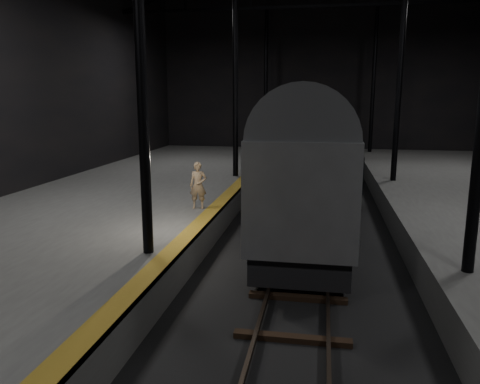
# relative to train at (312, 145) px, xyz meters

# --- Properties ---
(ground) EXTENTS (44.00, 44.00, 0.00)m
(ground) POSITION_rel_train_xyz_m (0.00, -5.40, -2.85)
(ground) COLOR black
(ground) RESTS_ON ground
(platform_left) EXTENTS (9.00, 43.80, 1.00)m
(platform_left) POSITION_rel_train_xyz_m (-7.50, -5.40, -2.35)
(platform_left) COLOR #4E4E4C
(platform_left) RESTS_ON ground
(tactile_strip) EXTENTS (0.50, 43.80, 0.01)m
(tactile_strip) POSITION_rel_train_xyz_m (-3.25, -5.40, -1.84)
(tactile_strip) COLOR brown
(tactile_strip) RESTS_ON platform_left
(track) EXTENTS (2.40, 43.00, 0.24)m
(track) POSITION_rel_train_xyz_m (0.00, -5.40, -2.78)
(track) COLOR #3F3328
(track) RESTS_ON ground
(train) EXTENTS (2.86, 19.09, 5.10)m
(train) POSITION_rel_train_xyz_m (0.00, 0.00, 0.00)
(train) COLOR #9C9FA4
(train) RESTS_ON ground
(woman) EXTENTS (0.65, 0.47, 1.65)m
(woman) POSITION_rel_train_xyz_m (-3.80, -4.53, -1.02)
(woman) COLOR tan
(woman) RESTS_ON platform_left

